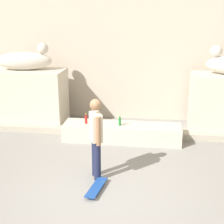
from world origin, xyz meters
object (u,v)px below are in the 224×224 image
(statue_reclining_left, at_px, (25,60))
(skateboard, at_px, (96,187))
(bottle_green, at_px, (120,121))
(bottle_brown, at_px, (92,116))
(skater, at_px, (96,135))
(bottle_red, at_px, (86,120))

(statue_reclining_left, relative_size, skateboard, 2.04)
(skateboard, bearing_deg, bottle_green, -174.63)
(skateboard, bearing_deg, bottle_brown, -158.79)
(skater, relative_size, bottle_green, 6.27)
(statue_reclining_left, height_order, bottle_green, statue_reclining_left)
(bottle_green, relative_size, bottle_brown, 0.90)
(bottle_brown, bearing_deg, statue_reclining_left, 158.65)
(skateboard, xyz_separation_m, bottle_red, (-0.73, 2.58, 0.49))
(bottle_red, bearing_deg, statue_reclining_left, 151.62)
(statue_reclining_left, relative_size, bottle_brown, 5.67)
(statue_reclining_left, height_order, bottle_brown, statue_reclining_left)
(statue_reclining_left, height_order, bottle_red, statue_reclining_left)
(statue_reclining_left, xyz_separation_m, bottle_green, (2.87, -1.10, -1.37))
(skater, height_order, skateboard, skater)
(skater, bearing_deg, bottle_brown, 169.59)
(bottle_green, distance_m, bottle_red, 0.90)
(skater, height_order, bottle_red, skater)
(skateboard, relative_size, bottle_red, 3.05)
(statue_reclining_left, distance_m, bottle_brown, 2.63)
(skater, relative_size, bottle_red, 6.20)
(statue_reclining_left, xyz_separation_m, skater, (2.61, -3.12, -1.00))
(skateboard, xyz_separation_m, bottle_green, (0.16, 2.55, 0.49))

